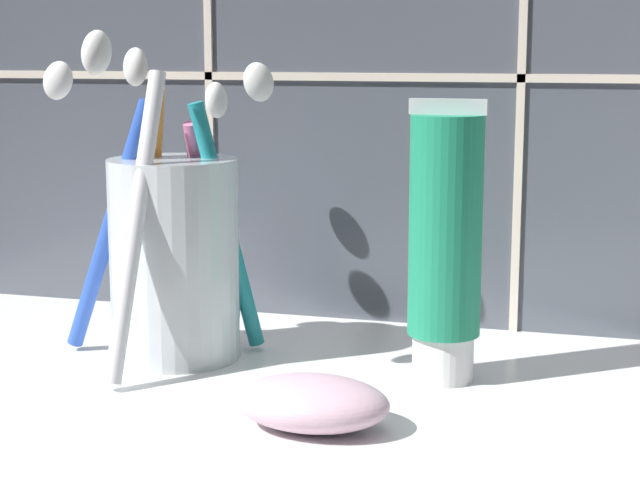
% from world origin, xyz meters
% --- Properties ---
extents(sink_counter, '(0.80, 0.36, 0.02)m').
position_xyz_m(sink_counter, '(0.00, 0.00, 0.01)').
color(sink_counter, white).
rests_on(sink_counter, ground).
extents(toothbrush_cup, '(0.13, 0.15, 0.18)m').
position_xyz_m(toothbrush_cup, '(-0.16, 0.07, 0.08)').
color(toothbrush_cup, silver).
rests_on(toothbrush_cup, sink_counter).
extents(toothpaste_tube, '(0.04, 0.04, 0.15)m').
position_xyz_m(toothpaste_tube, '(-0.01, 0.06, 0.09)').
color(toothpaste_tube, white).
rests_on(toothpaste_tube, sink_counter).
extents(soap_bar, '(0.07, 0.05, 0.02)m').
position_xyz_m(soap_bar, '(-0.05, -0.02, 0.03)').
color(soap_bar, '#DBB2C6').
rests_on(soap_bar, sink_counter).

